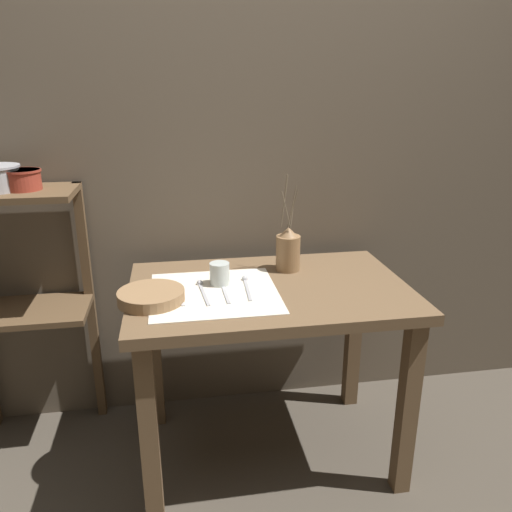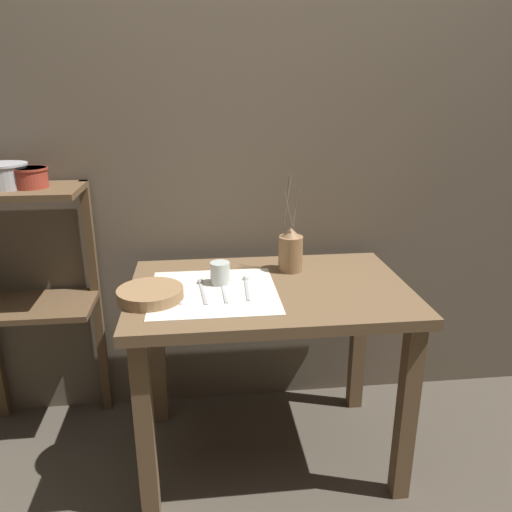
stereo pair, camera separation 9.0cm
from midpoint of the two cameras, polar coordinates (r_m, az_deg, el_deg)
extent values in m
plane|color=#473F35|center=(2.23, 0.12, -21.37)|extent=(12.00, 12.00, 0.00)
cube|color=brown|center=(2.16, -1.90, 12.48)|extent=(7.00, 0.06, 2.40)
cube|color=brown|center=(1.85, 0.13, -4.04)|extent=(1.02, 0.67, 0.04)
cube|color=brown|center=(1.78, -13.60, -19.44)|extent=(0.06, 0.06, 0.70)
cube|color=brown|center=(1.92, 15.59, -16.47)|extent=(0.06, 0.06, 0.70)
cube|color=brown|center=(2.24, -12.75, -10.70)|extent=(0.06, 0.06, 0.70)
cube|color=brown|center=(2.36, 9.98, -8.99)|extent=(0.06, 0.06, 0.70)
cube|color=brown|center=(2.07, -27.91, 6.29)|extent=(0.50, 0.30, 0.02)
cube|color=brown|center=(2.20, -26.04, -5.76)|extent=(0.50, 0.30, 0.02)
cube|color=brown|center=(2.28, -19.44, -5.49)|extent=(0.04, 0.04, 1.08)
cube|color=beige|center=(1.79, -6.20, -4.20)|extent=(0.45, 0.44, 0.00)
cylinder|color=olive|center=(1.98, 2.39, 0.33)|extent=(0.10, 0.10, 0.14)
cone|color=olive|center=(1.95, 2.42, 2.78)|extent=(0.07, 0.07, 0.04)
cylinder|color=brown|center=(1.93, 2.85, 5.04)|extent=(0.02, 0.03, 0.12)
cylinder|color=brown|center=(1.93, 2.90, 5.43)|extent=(0.04, 0.02, 0.15)
cylinder|color=brown|center=(1.94, 1.94, 6.29)|extent=(0.03, 0.03, 0.20)
cylinder|color=brown|center=(1.92, 2.83, 5.64)|extent=(0.04, 0.01, 0.17)
cylinder|color=brown|center=(1.92, 2.13, 5.29)|extent=(0.04, 0.02, 0.14)
cylinder|color=brown|center=(1.93, 1.92, 6.37)|extent=(0.01, 0.05, 0.21)
cylinder|color=#8E6B47|center=(1.75, -13.34, -4.53)|extent=(0.23, 0.23, 0.04)
cylinder|color=#B7C1BC|center=(1.84, -5.57, -2.04)|extent=(0.07, 0.07, 0.08)
cube|color=#A8A8AD|center=(1.78, -10.27, -4.38)|extent=(0.04, 0.20, 0.00)
cube|color=#A8A8AD|center=(1.77, -7.41, -4.36)|extent=(0.03, 0.20, 0.00)
sphere|color=#A8A8AD|center=(1.86, -7.82, -3.10)|extent=(0.02, 0.02, 0.02)
cube|color=#A8A8AD|center=(1.78, -5.00, -4.16)|extent=(0.02, 0.20, 0.00)
cube|color=#A8A8AD|center=(1.80, -2.39, -3.86)|extent=(0.02, 0.20, 0.00)
sphere|color=#A8A8AD|center=(1.89, -2.64, -2.62)|extent=(0.02, 0.02, 0.02)
cylinder|color=#9E3828|center=(2.04, -26.31, 7.80)|extent=(0.13, 0.13, 0.07)
cylinder|color=#9E3828|center=(2.04, -26.44, 8.71)|extent=(0.14, 0.14, 0.01)
camera|label=1|loc=(0.04, -91.43, -0.49)|focal=35.00mm
camera|label=2|loc=(0.04, 88.57, 0.49)|focal=35.00mm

